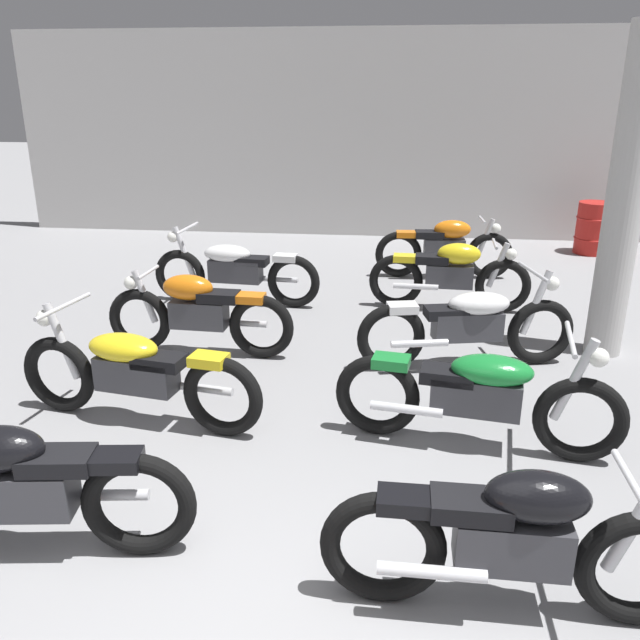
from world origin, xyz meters
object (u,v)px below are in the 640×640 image
at_px(motorcycle_left_row_1, 135,372).
at_px(motorcycle_right_row_4, 445,247).
at_px(motorcycle_left_row_0, 21,487).
at_px(motorcycle_right_row_1, 478,394).
at_px(motorcycle_left_row_3, 235,269).
at_px(oil_drum, 594,228).
at_px(motorcycle_right_row_3, 450,274).
at_px(motorcycle_left_row_2, 198,312).
at_px(motorcycle_right_row_0, 514,538).
at_px(motorcycle_right_row_2, 469,324).
at_px(support_pillar, 625,199).

relative_size(motorcycle_left_row_1, motorcycle_right_row_4, 1.09).
distance_m(motorcycle_left_row_0, motorcycle_right_row_1, 3.14).
bearing_deg(motorcycle_left_row_1, motorcycle_left_row_0, -90.87).
height_order(motorcycle_left_row_3, oil_drum, motorcycle_left_row_3).
relative_size(motorcycle_right_row_1, motorcycle_right_row_4, 1.10).
bearing_deg(motorcycle_left_row_1, motorcycle_right_row_3, 49.80).
bearing_deg(motorcycle_left_row_1, oil_drum, 50.72).
relative_size(motorcycle_left_row_2, motorcycle_right_row_3, 1.00).
height_order(motorcycle_right_row_0, motorcycle_right_row_2, motorcycle_right_row_2).
bearing_deg(motorcycle_right_row_2, motorcycle_left_row_0, -132.19).
bearing_deg(motorcycle_left_row_0, motorcycle_right_row_3, 60.47).
height_order(motorcycle_left_row_0, motorcycle_right_row_4, same).
bearing_deg(support_pillar, motorcycle_left_row_3, 164.79).
bearing_deg(motorcycle_left_row_2, motorcycle_right_row_3, 33.34).
distance_m(motorcycle_left_row_3, motorcycle_right_row_4, 3.12).
height_order(motorcycle_left_row_3, motorcycle_right_row_1, same).
xyz_separation_m(motorcycle_left_row_2, motorcycle_right_row_0, (2.63, -3.26, 0.00)).
relative_size(motorcycle_left_row_3, motorcycle_right_row_3, 1.10).
distance_m(support_pillar, oil_drum, 4.74).
relative_size(motorcycle_left_row_2, motorcycle_right_row_0, 1.00).
height_order(motorcycle_right_row_2, motorcycle_right_row_3, motorcycle_right_row_2).
distance_m(motorcycle_left_row_3, motorcycle_right_row_2, 3.22).
height_order(support_pillar, motorcycle_left_row_1, support_pillar).
distance_m(motorcycle_right_row_1, motorcycle_right_row_2, 1.56).
relative_size(motorcycle_right_row_0, motorcycle_right_row_3, 1.00).
distance_m(motorcycle_left_row_0, motorcycle_right_row_3, 5.60).
distance_m(motorcycle_left_row_0, motorcycle_left_row_2, 3.13).
height_order(support_pillar, motorcycle_right_row_4, support_pillar).
distance_m(motorcycle_left_row_2, motorcycle_right_row_3, 3.18).
bearing_deg(motorcycle_right_row_3, motorcycle_left_row_1, -130.20).
height_order(motorcycle_left_row_1, motorcycle_left_row_3, same).
relative_size(motorcycle_right_row_1, motorcycle_right_row_2, 1.01).
xyz_separation_m(motorcycle_left_row_2, motorcycle_left_row_3, (-0.03, 1.67, -0.01)).
relative_size(motorcycle_right_row_2, motorcycle_right_row_3, 1.09).
height_order(support_pillar, motorcycle_left_row_0, support_pillar).
bearing_deg(motorcycle_right_row_2, motorcycle_right_row_1, -93.06).
bearing_deg(motorcycle_right_row_3, motorcycle_left_row_3, -178.37).
distance_m(motorcycle_left_row_1, motorcycle_right_row_3, 4.24).
relative_size(motorcycle_left_row_0, motorcycle_right_row_1, 0.91).
height_order(motorcycle_right_row_1, motorcycle_right_row_4, motorcycle_right_row_1).
distance_m(motorcycle_right_row_2, motorcycle_right_row_3, 1.77).
xyz_separation_m(motorcycle_left_row_0, motorcycle_left_row_2, (0.10, 3.13, 0.00)).
xyz_separation_m(motorcycle_right_row_1, motorcycle_right_row_3, (0.03, 3.32, 0.01)).
relative_size(motorcycle_left_row_0, motorcycle_right_row_2, 0.92).
height_order(motorcycle_left_row_0, motorcycle_right_row_3, same).
distance_m(motorcycle_left_row_3, oil_drum, 6.22).
xyz_separation_m(motorcycle_left_row_3, motorcycle_right_row_1, (2.66, -3.25, 0.00)).
relative_size(motorcycle_right_row_0, oil_drum, 2.32).
bearing_deg(motorcycle_right_row_0, motorcycle_right_row_3, 89.62).
bearing_deg(motorcycle_right_row_1, motorcycle_right_row_3, 89.51).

